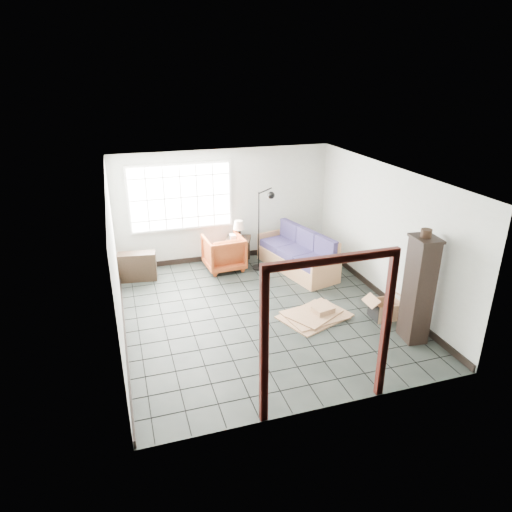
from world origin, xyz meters
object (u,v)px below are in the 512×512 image
object	(u,v)px
futon_sofa	(299,256)
side_table	(238,243)
armchair	(224,251)
tall_shelf	(419,289)

from	to	relation	value
futon_sofa	side_table	bearing A→B (deg)	131.76
armchair	futon_sofa	bearing A→B (deg)	156.67
armchair	tall_shelf	world-z (taller)	tall_shelf
futon_sofa	tall_shelf	xyz separation A→B (m)	(0.73, -3.22, 0.59)
side_table	tall_shelf	world-z (taller)	tall_shelf
futon_sofa	armchair	distance (m)	1.71
side_table	tall_shelf	xyz separation A→B (m)	(1.93, -4.02, 0.43)
armchair	side_table	distance (m)	0.48
armchair	tall_shelf	size ratio (longest dim) A/B	0.47
futon_sofa	side_table	size ratio (longest dim) A/B	3.11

